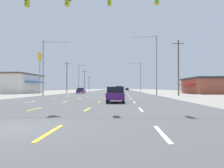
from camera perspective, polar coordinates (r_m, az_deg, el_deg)
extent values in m
plane|color=#4C4C4F|center=(73.43, -0.56, -2.18)|extent=(572.00, 572.00, 0.00)
cube|color=gray|center=(78.76, -18.86, -2.04)|extent=(28.00, 440.00, 0.01)
cube|color=gray|center=(76.19, 18.38, -2.08)|extent=(28.00, 440.00, 0.01)
cube|color=white|center=(23.73, -20.48, -4.40)|extent=(0.14, 2.60, 0.01)
cube|color=white|center=(30.76, -14.99, -3.65)|extent=(0.14, 2.60, 0.01)
cube|color=white|center=(37.98, -11.57, -3.17)|extent=(0.14, 2.60, 0.01)
cube|color=white|center=(45.28, -9.25, -2.84)|extent=(0.14, 2.60, 0.01)
cube|color=white|center=(52.64, -7.57, -2.60)|extent=(0.14, 2.60, 0.01)
cube|color=white|center=(60.04, -6.31, -2.41)|extent=(0.14, 2.60, 0.01)
cube|color=white|center=(67.46, -5.32, -2.27)|extent=(0.14, 2.60, 0.01)
cube|color=white|center=(74.89, -4.54, -2.15)|extent=(0.14, 2.60, 0.01)
cube|color=white|center=(82.34, -3.89, -2.05)|extent=(0.14, 2.60, 0.01)
cube|color=white|center=(89.79, -3.35, -1.97)|extent=(0.14, 2.60, 0.01)
cube|color=white|center=(97.25, -2.89, -1.91)|extent=(0.14, 2.60, 0.01)
cube|color=white|center=(104.72, -2.50, -1.85)|extent=(0.14, 2.60, 0.01)
cube|color=white|center=(112.19, -2.16, -1.80)|extent=(0.14, 2.60, 0.01)
cube|color=white|center=(119.67, -1.87, -1.75)|extent=(0.14, 2.60, 0.01)
cube|color=white|center=(127.15, -1.60, -1.71)|extent=(0.14, 2.60, 0.01)
cube|color=white|center=(134.63, -1.37, -1.68)|extent=(0.14, 2.60, 0.01)
cube|color=white|center=(142.11, -1.16, -1.65)|extent=(0.14, 2.60, 0.01)
cube|color=white|center=(149.60, -0.98, -1.62)|extent=(0.14, 2.60, 0.01)
cube|color=white|center=(157.08, -0.81, -1.59)|extent=(0.14, 2.60, 0.01)
cube|color=white|center=(164.57, -0.65, -1.57)|extent=(0.14, 2.60, 0.01)
cube|color=white|center=(172.06, -0.51, -1.55)|extent=(0.14, 2.60, 0.01)
cube|color=white|center=(179.55, -0.38, -1.53)|extent=(0.14, 2.60, 0.01)
cube|color=white|center=(187.04, -0.26, -1.51)|extent=(0.14, 2.60, 0.01)
cube|color=white|center=(194.53, -0.15, -1.50)|extent=(0.14, 2.60, 0.01)
cube|color=white|center=(202.02, -0.05, -1.48)|extent=(0.14, 2.60, 0.01)
cube|color=white|center=(209.51, 0.04, -1.47)|extent=(0.14, 2.60, 0.01)
cube|color=white|center=(217.00, 0.13, -1.45)|extent=(0.14, 2.60, 0.01)
cube|color=white|center=(224.50, 0.21, -1.44)|extent=(0.14, 2.60, 0.01)
cube|color=yellow|center=(15.48, -19.42, -6.21)|extent=(0.14, 2.60, 0.01)
cube|color=yellow|center=(22.60, -12.26, -4.61)|extent=(0.14, 2.60, 0.01)
cube|color=yellow|center=(29.90, -8.57, -3.75)|extent=(0.14, 2.60, 0.01)
cube|color=yellow|center=(37.28, -6.34, -3.23)|extent=(0.14, 2.60, 0.01)
cube|color=yellow|center=(44.70, -4.84, -2.87)|extent=(0.14, 2.60, 0.01)
cube|color=yellow|center=(52.14, -3.78, -2.62)|extent=(0.14, 2.60, 0.01)
cube|color=yellow|center=(59.60, -2.98, -2.43)|extent=(0.14, 2.60, 0.01)
cube|color=yellow|center=(67.07, -2.36, -2.28)|extent=(0.14, 2.60, 0.01)
cube|color=yellow|center=(74.54, -1.86, -2.16)|extent=(0.14, 2.60, 0.01)
cube|color=yellow|center=(82.02, -1.46, -2.06)|extent=(0.14, 2.60, 0.01)
cube|color=yellow|center=(89.50, -1.12, -1.98)|extent=(0.14, 2.60, 0.01)
cube|color=yellow|center=(96.98, -0.83, -1.91)|extent=(0.14, 2.60, 0.01)
cube|color=yellow|center=(104.47, -0.59, -1.85)|extent=(0.14, 2.60, 0.01)
cube|color=yellow|center=(111.96, -0.38, -1.80)|extent=(0.14, 2.60, 0.01)
cube|color=yellow|center=(119.45, -0.19, -1.75)|extent=(0.14, 2.60, 0.01)
cube|color=yellow|center=(126.94, -0.03, -1.72)|extent=(0.14, 2.60, 0.01)
cube|color=yellow|center=(134.43, 0.12, -1.68)|extent=(0.14, 2.60, 0.01)
cube|color=yellow|center=(141.93, 0.25, -1.65)|extent=(0.14, 2.60, 0.01)
cube|color=yellow|center=(149.42, 0.36, -1.62)|extent=(0.14, 2.60, 0.01)
cube|color=yellow|center=(156.91, 0.47, -1.59)|extent=(0.14, 2.60, 0.01)
cube|color=yellow|center=(164.41, 0.57, -1.57)|extent=(0.14, 2.60, 0.01)
cube|color=yellow|center=(171.90, 0.65, -1.55)|extent=(0.14, 2.60, 0.01)
cube|color=yellow|center=(179.40, 0.73, -1.53)|extent=(0.14, 2.60, 0.01)
cube|color=yellow|center=(186.90, 0.81, -1.51)|extent=(0.14, 2.60, 0.01)
cube|color=yellow|center=(194.39, 0.88, -1.50)|extent=(0.14, 2.60, 0.01)
cube|color=yellow|center=(201.89, 0.94, -1.48)|extent=(0.14, 2.60, 0.01)
cube|color=yellow|center=(209.39, 1.00, -1.47)|extent=(0.14, 2.60, 0.01)
cube|color=yellow|center=(216.88, 1.05, -1.45)|extent=(0.14, 2.60, 0.01)
cube|color=yellow|center=(224.38, 1.10, -1.44)|extent=(0.14, 2.60, 0.01)
cube|color=yellow|center=(7.31, -15.92, -12.08)|extent=(0.14, 2.60, 0.01)
cube|color=yellow|center=(14.55, -6.44, -6.60)|extent=(0.14, 2.60, 0.01)
cube|color=yellow|center=(21.96, -3.36, -4.73)|extent=(0.14, 2.60, 0.01)
cube|color=yellow|center=(29.42, -1.85, -3.81)|extent=(0.14, 2.60, 0.01)
cube|color=yellow|center=(36.90, -0.95, -3.26)|extent=(0.14, 2.60, 0.01)
cube|color=yellow|center=(44.38, -0.35, -2.89)|extent=(0.14, 2.60, 0.01)
cube|color=yellow|center=(51.87, 0.07, -2.63)|extent=(0.14, 2.60, 0.01)
cube|color=yellow|center=(59.36, 0.39, -2.43)|extent=(0.14, 2.60, 0.01)
cube|color=yellow|center=(66.86, 0.63, -2.28)|extent=(0.14, 2.60, 0.01)
cube|color=yellow|center=(74.35, 0.83, -2.16)|extent=(0.14, 2.60, 0.01)
cube|color=yellow|center=(81.85, 0.99, -2.06)|extent=(0.14, 2.60, 0.01)
cube|color=yellow|center=(89.34, 1.12, -1.98)|extent=(0.14, 2.60, 0.01)
cube|color=yellow|center=(96.84, 1.24, -1.91)|extent=(0.14, 2.60, 0.01)
cube|color=yellow|center=(104.34, 1.33, -1.85)|extent=(0.14, 2.60, 0.01)
cube|color=yellow|center=(111.83, 1.42, -1.80)|extent=(0.14, 2.60, 0.01)
cube|color=yellow|center=(119.33, 1.49, -1.76)|extent=(0.14, 2.60, 0.01)
cube|color=yellow|center=(126.83, 1.55, -1.72)|extent=(0.14, 2.60, 0.01)
cube|color=yellow|center=(134.33, 1.61, -1.68)|extent=(0.14, 2.60, 0.01)
cube|color=yellow|center=(141.83, 1.66, -1.65)|extent=(0.14, 2.60, 0.01)
cube|color=yellow|center=(149.33, 1.71, -1.62)|extent=(0.14, 2.60, 0.01)
cube|color=yellow|center=(156.82, 1.75, -1.59)|extent=(0.14, 2.60, 0.01)
cube|color=yellow|center=(164.32, 1.79, -1.57)|extent=(0.14, 2.60, 0.01)
cube|color=yellow|center=(171.82, 1.82, -1.55)|extent=(0.14, 2.60, 0.01)
cube|color=yellow|center=(179.32, 1.85, -1.53)|extent=(0.14, 2.60, 0.01)
cube|color=yellow|center=(186.82, 1.88, -1.51)|extent=(0.14, 2.60, 0.01)
cube|color=yellow|center=(194.32, 1.91, -1.50)|extent=(0.14, 2.60, 0.01)
cube|color=yellow|center=(201.82, 1.93, -1.48)|extent=(0.14, 2.60, 0.01)
cube|color=yellow|center=(209.32, 1.96, -1.47)|extent=(0.14, 2.60, 0.01)
cube|color=yellow|center=(216.82, 1.98, -1.45)|extent=(0.14, 2.60, 0.01)
cube|color=yellow|center=(224.32, 2.00, -1.44)|extent=(0.14, 2.60, 0.01)
cube|color=white|center=(7.05, 12.90, -12.50)|extent=(0.14, 2.60, 0.01)
cube|color=white|center=(14.42, 7.52, -6.64)|extent=(0.14, 2.60, 0.01)
cube|color=white|center=(21.88, 5.82, -4.74)|extent=(0.14, 2.60, 0.01)
cube|color=white|center=(29.36, 4.99, -3.81)|extent=(0.14, 2.60, 0.01)
cube|color=white|center=(36.85, 4.50, -3.26)|extent=(0.14, 2.60, 0.01)
cube|color=white|center=(44.34, 4.17, -2.89)|extent=(0.14, 2.60, 0.01)
cube|color=white|center=(51.84, 3.94, -2.63)|extent=(0.14, 2.60, 0.01)
cube|color=white|center=(59.33, 3.77, -2.43)|extent=(0.14, 2.60, 0.01)
cube|color=white|center=(66.83, 3.64, -2.28)|extent=(0.14, 2.60, 0.01)
cube|color=white|center=(74.33, 3.53, -2.16)|extent=(0.14, 2.60, 0.01)
cube|color=white|center=(81.82, 3.44, -2.06)|extent=(0.14, 2.60, 0.01)
cube|color=white|center=(89.32, 3.37, -1.98)|extent=(0.14, 2.60, 0.01)
cube|color=white|center=(96.82, 3.31, -1.91)|extent=(0.14, 2.60, 0.01)
cube|color=white|center=(104.32, 3.26, -1.85)|extent=(0.14, 2.60, 0.01)
cube|color=white|center=(111.82, 3.21, -1.80)|extent=(0.14, 2.60, 0.01)
cube|color=white|center=(119.32, 3.17, -1.75)|extent=(0.14, 2.60, 0.01)
cube|color=white|center=(126.82, 3.13, -1.71)|extent=(0.14, 2.60, 0.01)
cube|color=white|center=(134.32, 3.10, -1.68)|extent=(0.14, 2.60, 0.01)
cube|color=white|center=(141.81, 3.08, -1.65)|extent=(0.14, 2.60, 0.01)
cube|color=white|center=(149.31, 3.05, -1.62)|extent=(0.14, 2.60, 0.01)
cube|color=white|center=(156.81, 3.03, -1.59)|extent=(0.14, 2.60, 0.01)
cube|color=white|center=(164.31, 3.01, -1.57)|extent=(0.14, 2.60, 0.01)
cube|color=white|center=(171.81, 2.99, -1.55)|extent=(0.14, 2.60, 0.01)
cube|color=white|center=(179.31, 2.97, -1.53)|extent=(0.14, 2.60, 0.01)
cube|color=white|center=(186.81, 2.96, -1.51)|extent=(0.14, 2.60, 0.01)
cube|color=white|center=(194.31, 2.94, -1.49)|extent=(0.14, 2.60, 0.01)
cube|color=white|center=(201.81, 2.93, -1.48)|extent=(0.14, 2.60, 0.01)
cube|color=white|center=(209.31, 2.91, -1.47)|extent=(0.14, 2.60, 0.01)
cube|color=white|center=(216.81, 2.90, -1.45)|extent=(0.14, 2.60, 0.01)
cube|color=white|center=(224.31, 2.89, -1.44)|extent=(0.14, 2.60, 0.01)
cube|color=gold|center=(18.10, -11.66, 20.77)|extent=(0.30, 0.34, 0.92)
sphere|color=green|center=(17.82, -11.82, 20.03)|extent=(0.20, 0.20, 0.20)
sphere|color=green|center=(17.52, 11.70, 20.40)|extent=(0.20, 0.20, 0.20)
sphere|color=green|center=(17.35, -0.72, 20.60)|extent=(0.20, 0.20, 0.20)
cube|color=gold|center=(19.06, -21.34, 19.67)|extent=(0.30, 0.34, 0.92)
sphere|color=#352202|center=(18.90, -21.58, 19.80)|extent=(0.20, 0.20, 0.20)
sphere|color=green|center=(18.79, -21.59, 18.94)|extent=(0.20, 0.20, 0.20)
cube|color=#4C196B|center=(21.44, 0.97, -3.16)|extent=(1.72, 3.90, 0.66)
cube|color=black|center=(21.18, 0.95, -1.50)|extent=(1.58, 1.90, 0.58)
cylinder|color=black|center=(22.88, -0.78, -3.85)|extent=(0.20, 0.60, 0.60)
cylinder|color=black|center=(22.84, 2.93, -3.86)|extent=(0.20, 0.60, 0.60)
cylinder|color=black|center=(20.09, -1.25, -4.24)|extent=(0.20, 0.60, 0.60)
cylinder|color=black|center=(20.05, 2.98, -4.24)|extent=(0.20, 0.60, 0.60)
cube|color=#4C196B|center=(59.20, -8.13, -1.82)|extent=(1.80, 4.50, 0.62)
cube|color=black|center=(59.10, -8.15, -1.27)|extent=(1.62, 2.10, 0.52)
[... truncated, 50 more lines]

